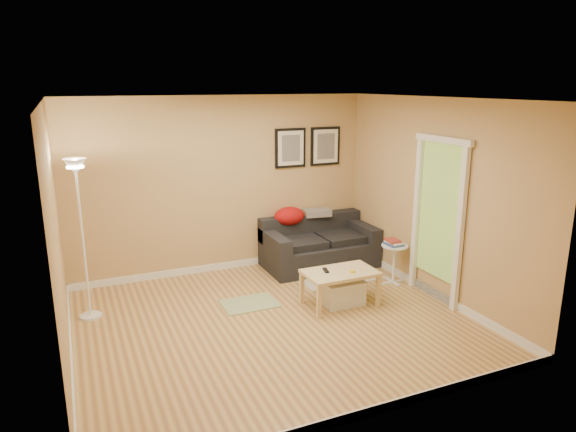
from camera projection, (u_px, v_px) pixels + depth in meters
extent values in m
plane|color=tan|center=(274.00, 322.00, 6.15)|extent=(4.50, 4.50, 0.00)
plane|color=white|center=(273.00, 99.00, 5.50)|extent=(4.50, 4.50, 0.00)
plane|color=tan|center=(223.00, 185.00, 7.60)|extent=(4.50, 0.00, 4.50)
plane|color=tan|center=(369.00, 276.00, 4.05)|extent=(4.50, 0.00, 4.50)
plane|color=tan|center=(57.00, 241.00, 4.95)|extent=(0.00, 4.00, 4.00)
plane|color=tan|center=(434.00, 199.00, 6.70)|extent=(0.00, 4.00, 4.00)
cube|color=white|center=(225.00, 266.00, 7.91)|extent=(4.50, 0.02, 0.10)
cube|color=white|center=(362.00, 414.00, 4.38)|extent=(4.50, 0.02, 0.10)
cube|color=white|center=(71.00, 357.00, 5.27)|extent=(0.02, 4.00, 0.10)
cube|color=white|center=(427.00, 289.00, 7.01)|extent=(0.02, 4.00, 0.10)
cube|color=beige|center=(338.00, 275.00, 7.65)|extent=(1.25, 0.85, 0.01)
cube|color=#668C4C|center=(250.00, 303.00, 6.66)|extent=(0.70, 0.50, 0.01)
cube|color=black|center=(326.00, 270.00, 6.52)|extent=(0.08, 0.17, 0.02)
cylinder|color=yellow|center=(352.00, 271.00, 6.48)|extent=(0.07, 0.07, 0.03)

